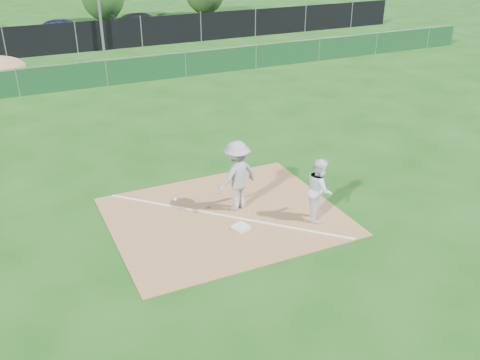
# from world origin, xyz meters

# --- Properties ---
(ground) EXTENTS (90.00, 90.00, 0.00)m
(ground) POSITION_xyz_m (0.00, 10.00, 0.00)
(ground) COLOR #154A0F
(ground) RESTS_ON ground
(infield_dirt) EXTENTS (6.00, 5.00, 0.02)m
(infield_dirt) POSITION_xyz_m (0.00, 1.00, 0.01)
(infield_dirt) COLOR #9A6C3D
(infield_dirt) RESTS_ON ground
(foul_line) EXTENTS (5.01, 5.01, 0.01)m
(foul_line) POSITION_xyz_m (0.00, 1.00, 0.03)
(foul_line) COLOR white
(foul_line) RESTS_ON infield_dirt
(green_fence) EXTENTS (44.00, 0.05, 1.20)m
(green_fence) POSITION_xyz_m (0.00, 15.00, 0.60)
(green_fence) COLOR #0F391A
(green_fence) RESTS_ON ground
(black_fence) EXTENTS (46.00, 0.04, 1.80)m
(black_fence) POSITION_xyz_m (0.00, 23.00, 0.90)
(black_fence) COLOR black
(black_fence) RESTS_ON ground
(parking_lot) EXTENTS (46.00, 9.00, 0.01)m
(parking_lot) POSITION_xyz_m (0.00, 28.00, 0.01)
(parking_lot) COLOR black
(parking_lot) RESTS_ON ground
(first_base) EXTENTS (0.49, 0.49, 0.08)m
(first_base) POSITION_xyz_m (0.11, 0.22, 0.06)
(first_base) COLOR white
(first_base) RESTS_ON infield_dirt
(play_at_first) EXTENTS (2.63, 1.06, 1.97)m
(play_at_first) POSITION_xyz_m (0.49, 1.27, 1.00)
(play_at_first) COLOR #B0B0B2
(play_at_first) RESTS_ON infield_dirt
(runner) EXTENTS (0.95, 1.03, 1.72)m
(runner) POSITION_xyz_m (2.22, -0.13, 0.86)
(runner) COLOR white
(runner) RESTS_ON ground
(car_mid) EXTENTS (4.29, 2.68, 1.34)m
(car_mid) POSITION_xyz_m (-0.12, 26.66, 0.68)
(car_mid) COLOR black
(car_mid) RESTS_ON parking_lot
(car_right) EXTENTS (4.70, 2.28, 1.32)m
(car_right) POSITION_xyz_m (5.50, 27.61, 0.67)
(car_right) COLOR black
(car_right) RESTS_ON parking_lot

